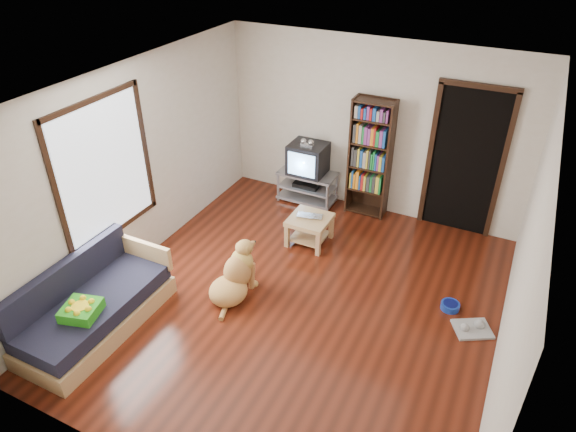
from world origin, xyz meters
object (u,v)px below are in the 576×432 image
at_px(grey_rag, 472,329).
at_px(tv_stand, 307,186).
at_px(crt_tv, 309,158).
at_px(dog_bowl, 450,306).
at_px(bookshelf, 371,152).
at_px(sofa, 94,308).
at_px(dog, 235,278).
at_px(coffee_table, 310,225).
at_px(green_cushion, 81,310).
at_px(laptop, 309,218).

xyz_separation_m(grey_rag, tv_stand, (-2.88, 1.83, 0.25)).
distance_m(grey_rag, crt_tv, 3.50).
distance_m(dog_bowl, crt_tv, 3.12).
xyz_separation_m(crt_tv, bookshelf, (0.95, 0.07, 0.26)).
bearing_deg(bookshelf, grey_rag, -45.05).
xyz_separation_m(bookshelf, sofa, (-1.92, -3.72, -0.74)).
distance_m(grey_rag, dog, 2.80).
xyz_separation_m(dog_bowl, sofa, (-3.55, -2.05, 0.22)).
distance_m(crt_tv, coffee_table, 1.28).
height_order(green_cushion, dog, dog).
xyz_separation_m(dog_bowl, bookshelf, (-1.63, 1.68, 0.96)).
relative_size(tv_stand, sofa, 0.50).
bearing_deg(green_cushion, crt_tv, 62.19).
distance_m(bookshelf, dog, 2.79).
bearing_deg(green_cushion, tv_stand, 62.12).
xyz_separation_m(green_cushion, laptop, (1.36, 2.80, -0.07)).
relative_size(tv_stand, bookshelf, 0.50).
height_order(dog_bowl, tv_stand, tv_stand).
xyz_separation_m(green_cushion, dog, (1.01, 1.40, -0.22)).
height_order(laptop, tv_stand, tv_stand).
bearing_deg(laptop, coffee_table, 76.68).
distance_m(sofa, dog, 1.61).
height_order(tv_stand, sofa, sofa).
bearing_deg(dog_bowl, dog, -159.55).
bearing_deg(coffee_table, crt_tv, 115.30).
distance_m(tv_stand, crt_tv, 0.47).
height_order(laptop, dog, dog).
bearing_deg(crt_tv, tv_stand, -90.00).
bearing_deg(dog_bowl, grey_rag, -39.81).
distance_m(grey_rag, sofa, 4.25).
bearing_deg(green_cushion, dog_bowl, 18.34).
bearing_deg(sofa, bookshelf, 62.68).
distance_m(green_cushion, dog, 1.74).
distance_m(green_cushion, crt_tv, 4.01).
bearing_deg(tv_stand, dog_bowl, -31.61).
xyz_separation_m(laptop, crt_tv, (-0.51, 1.11, 0.33)).
relative_size(tv_stand, dog, 1.02).
xyz_separation_m(grey_rag, bookshelf, (-1.93, 1.93, 0.99)).
relative_size(green_cushion, dog_bowl, 1.63).
bearing_deg(bookshelf, dog_bowl, -45.93).
xyz_separation_m(laptop, tv_stand, (-0.51, 1.08, -0.14)).
bearing_deg(coffee_table, bookshelf, 68.93).
distance_m(green_cushion, bookshelf, 4.40).
bearing_deg(bookshelf, green_cushion, -114.35).
bearing_deg(laptop, dog, -117.16).
xyz_separation_m(green_cushion, dog_bowl, (3.43, 2.30, -0.44)).
bearing_deg(dog_bowl, bookshelf, 134.07).
relative_size(crt_tv, dog, 0.65).
relative_size(laptop, grey_rag, 0.89).
xyz_separation_m(green_cushion, crt_tv, (0.85, 3.91, 0.26)).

